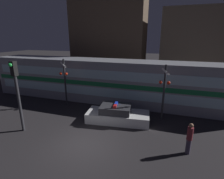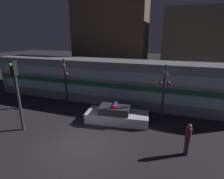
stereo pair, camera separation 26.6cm
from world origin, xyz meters
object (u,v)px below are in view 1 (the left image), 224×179
Objects in this scene: police_car at (117,115)px; pedestrian at (189,138)px; crossing_signal_near at (164,90)px; traffic_light_corner at (17,89)px; train at (107,81)px.

police_car is 5.23m from pedestrian.
traffic_light_corner is (-8.62, -4.59, 0.58)m from crossing_signal_near.
police_car is at bearing 152.61° from pedestrian.
train is 8.02m from traffic_light_corner.
crossing_signal_near is (3.08, 1.34, 1.80)m from police_car.
traffic_light_corner is at bearing -156.85° from police_car.
crossing_signal_near is (-1.55, 3.73, 1.39)m from pedestrian.
police_car is 3.81m from crossing_signal_near.
pedestrian is at bearing -67.51° from crossing_signal_near.
crossing_signal_near is (5.26, -2.64, 0.33)m from train.
pedestrian is at bearing -43.10° from train.
pedestrian is 4.27m from crossing_signal_near.
train is 5.07× the size of police_car.
train is 5.75× the size of crossing_signal_near.
crossing_signal_near reaches higher than police_car.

